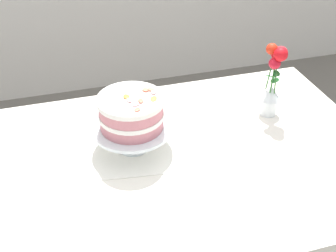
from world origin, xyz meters
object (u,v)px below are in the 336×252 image
Objects in this scene: cake_stand at (132,130)px; layer_cake at (131,112)px; flower_vase at (273,80)px; dining_table at (191,176)px.

layer_cake reaches higher than cake_stand.
cake_stand is 0.95× the size of flower_vase.
dining_table is at bearing -30.29° from layer_cake.
cake_stand is 0.08m from layer_cake.
dining_table is 0.50m from flower_vase.
cake_stand is at bearing 149.72° from dining_table.
dining_table is 0.33m from layer_cake.
dining_table is at bearing -30.28° from cake_stand.
layer_cake is (-0.19, 0.11, 0.25)m from dining_table.
layer_cake is at bearing -172.80° from flower_vase.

